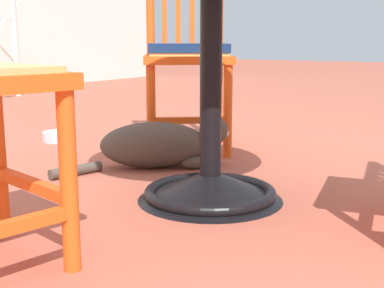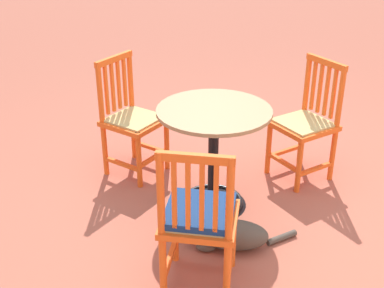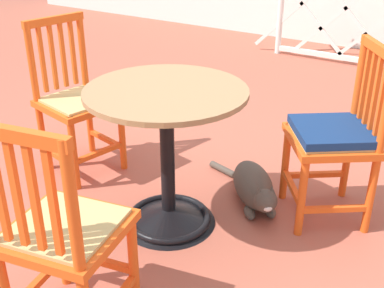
# 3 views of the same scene
# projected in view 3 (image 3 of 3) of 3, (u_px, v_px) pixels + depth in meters

# --- Properties ---
(ground_plane) EXTENTS (24.00, 24.00, 0.00)m
(ground_plane) POSITION_uv_depth(u_px,v_px,m) (172.00, 212.00, 2.66)
(ground_plane) COLOR #AD5642
(cafe_table) EXTENTS (0.76, 0.76, 0.73)m
(cafe_table) POSITION_uv_depth(u_px,v_px,m) (168.00, 174.00, 2.45)
(cafe_table) COLOR black
(cafe_table) RESTS_ON ground_plane
(orange_chair_at_corner) EXTENTS (0.48, 0.48, 0.91)m
(orange_chair_at_corner) POSITION_uv_depth(u_px,v_px,m) (76.00, 102.00, 2.92)
(orange_chair_at_corner) COLOR #EA5619
(orange_chair_at_corner) RESTS_ON ground_plane
(orange_chair_facing_out) EXTENTS (0.47, 0.47, 0.91)m
(orange_chair_facing_out) POSITION_uv_depth(u_px,v_px,m) (62.00, 235.00, 1.76)
(orange_chair_facing_out) COLOR #EA5619
(orange_chair_facing_out) RESTS_ON ground_plane
(orange_chair_by_planter) EXTENTS (0.56, 0.56, 0.91)m
(orange_chair_by_planter) POSITION_uv_depth(u_px,v_px,m) (335.00, 138.00, 2.45)
(orange_chair_by_planter) COLOR #EA5619
(orange_chair_by_planter) RESTS_ON ground_plane
(tabby_cat) EXTENTS (0.61, 0.49, 0.23)m
(tabby_cat) POSITION_uv_depth(u_px,v_px,m) (254.00, 188.00, 2.70)
(tabby_cat) COLOR #4C4238
(tabby_cat) RESTS_ON ground_plane
(pet_water_bowl) EXTENTS (0.17, 0.17, 0.05)m
(pet_water_bowl) POSITION_uv_depth(u_px,v_px,m) (333.00, 151.00, 3.24)
(pet_water_bowl) COLOR silver
(pet_water_bowl) RESTS_ON ground_plane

